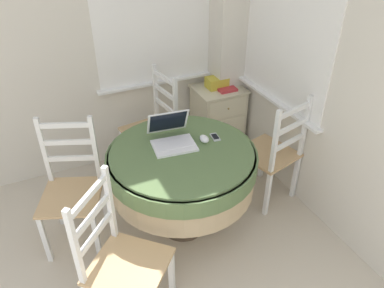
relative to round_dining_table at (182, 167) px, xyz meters
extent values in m
cube|color=white|center=(0.25, 1.17, 0.89)|extent=(1.10, 0.01, 1.42)
cube|color=white|center=(0.25, 1.14, 0.17)|extent=(1.18, 0.07, 0.02)
cube|color=white|center=(1.07, 0.35, 0.89)|extent=(0.01, 1.10, 1.42)
cube|color=white|center=(1.04, 0.35, 0.17)|extent=(0.07, 1.18, 0.02)
cube|color=beige|center=(0.94, 1.04, 0.67)|extent=(0.28, 0.28, 2.55)
cylinder|color=#4C3D2D|center=(0.00, 0.00, -0.59)|extent=(0.36, 0.36, 0.03)
cylinder|color=#4C3D2D|center=(0.00, 0.00, -0.22)|extent=(0.11, 0.11, 0.70)
cylinder|color=tan|center=(0.00, 0.00, -0.02)|extent=(1.07, 1.07, 0.30)
cylinder|color=#567042|center=(0.00, 0.00, 0.06)|extent=(1.09, 1.09, 0.13)
cylinder|color=#567042|center=(0.00, 0.00, 0.14)|extent=(1.04, 1.04, 0.02)
cube|color=white|center=(-0.03, 0.07, 0.15)|extent=(0.33, 0.26, 0.02)
cube|color=silver|center=(-0.03, 0.09, 0.16)|extent=(0.28, 0.17, 0.00)
cube|color=white|center=(-0.01, 0.23, 0.26)|extent=(0.32, 0.14, 0.21)
cube|color=black|center=(-0.01, 0.23, 0.27)|extent=(0.28, 0.12, 0.18)
ellipsoid|color=white|center=(0.20, 0.04, 0.17)|extent=(0.06, 0.09, 0.05)
cube|color=#B2B7BC|center=(0.30, 0.05, 0.15)|extent=(0.06, 0.11, 0.01)
cube|color=black|center=(0.30, 0.05, 0.16)|extent=(0.05, 0.08, 0.00)
cube|color=tan|center=(0.01, 0.82, -0.15)|extent=(0.49, 0.48, 0.02)
cube|color=white|center=(-0.20, 0.97, -0.38)|extent=(0.04, 0.04, 0.44)
cube|color=white|center=(-0.15, 0.61, -0.38)|extent=(0.04, 0.04, 0.44)
cube|color=white|center=(0.18, 1.03, -0.38)|extent=(0.04, 0.04, 0.44)
cube|color=white|center=(0.23, 0.67, -0.38)|extent=(0.04, 0.04, 0.44)
cube|color=white|center=(0.18, 1.03, 0.13)|extent=(0.04, 0.04, 0.54)
cube|color=white|center=(0.23, 0.67, 0.13)|extent=(0.04, 0.04, 0.54)
cube|color=white|center=(0.20, 0.85, 0.33)|extent=(0.08, 0.36, 0.04)
cube|color=white|center=(0.20, 0.85, 0.19)|extent=(0.08, 0.36, 0.04)
cube|color=white|center=(0.20, 0.85, 0.05)|extent=(0.08, 0.36, 0.04)
cube|color=tan|center=(0.82, 0.06, -0.15)|extent=(0.51, 0.52, 0.02)
cube|color=white|center=(0.95, 0.29, -0.38)|extent=(0.04, 0.04, 0.44)
cube|color=white|center=(0.59, 0.20, -0.38)|extent=(0.04, 0.04, 0.44)
cube|color=white|center=(1.04, -0.08, -0.38)|extent=(0.04, 0.04, 0.44)
cube|color=white|center=(0.69, -0.17, -0.38)|extent=(0.04, 0.04, 0.44)
cube|color=white|center=(1.04, -0.08, 0.13)|extent=(0.04, 0.04, 0.54)
cube|color=white|center=(0.69, -0.17, 0.13)|extent=(0.04, 0.04, 0.54)
cube|color=white|center=(0.87, -0.12, 0.33)|extent=(0.36, 0.11, 0.04)
cube|color=white|center=(0.87, -0.12, 0.19)|extent=(0.36, 0.11, 0.04)
cube|color=white|center=(0.87, -0.12, 0.05)|extent=(0.36, 0.11, 0.04)
cube|color=tan|center=(-0.59, -0.57, -0.15)|extent=(0.60, 0.60, 0.02)
cube|color=white|center=(-0.33, -0.57, -0.38)|extent=(0.05, 0.05, 0.44)
cube|color=white|center=(-0.60, -0.30, -0.38)|extent=(0.05, 0.05, 0.44)
cube|color=white|center=(-0.85, -0.57, 0.13)|extent=(0.05, 0.05, 0.54)
cube|color=white|center=(-0.60, -0.30, 0.13)|extent=(0.05, 0.05, 0.54)
cube|color=white|center=(-0.73, -0.44, 0.33)|extent=(0.27, 0.28, 0.04)
cube|color=white|center=(-0.73, -0.44, 0.19)|extent=(0.27, 0.28, 0.04)
cube|color=white|center=(-0.73, -0.44, 0.05)|extent=(0.27, 0.28, 0.04)
cube|color=tan|center=(-0.80, 0.20, -0.15)|extent=(0.55, 0.56, 0.02)
cube|color=white|center=(-1.04, 0.09, -0.38)|extent=(0.04, 0.04, 0.44)
cube|color=white|center=(-0.70, -0.05, -0.38)|extent=(0.04, 0.04, 0.44)
cube|color=white|center=(-0.89, 0.44, -0.38)|extent=(0.04, 0.04, 0.44)
cube|color=white|center=(-0.56, 0.31, -0.38)|extent=(0.04, 0.04, 0.44)
cube|color=white|center=(-0.89, 0.44, 0.13)|extent=(0.04, 0.04, 0.54)
cube|color=white|center=(-0.56, 0.31, 0.13)|extent=(0.04, 0.04, 0.54)
cube|color=white|center=(-0.72, 0.38, 0.33)|extent=(0.35, 0.16, 0.04)
cube|color=white|center=(-0.72, 0.38, 0.19)|extent=(0.35, 0.16, 0.04)
cube|color=white|center=(-0.72, 0.38, 0.05)|extent=(0.35, 0.16, 0.04)
cube|color=beige|center=(0.81, 0.94, -0.27)|extent=(0.46, 0.40, 0.66)
cube|color=beige|center=(0.81, 0.94, 0.07)|extent=(0.48, 0.42, 0.02)
cube|color=beige|center=(0.81, 0.74, -0.05)|extent=(0.40, 0.01, 0.19)
sphere|color=olive|center=(0.81, 0.73, -0.05)|extent=(0.02, 0.02, 0.02)
cube|color=beige|center=(0.81, 0.74, -0.27)|extent=(0.40, 0.01, 0.19)
sphere|color=olive|center=(0.81, 0.73, -0.27)|extent=(0.02, 0.02, 0.02)
cube|color=beige|center=(0.81, 0.74, -0.49)|extent=(0.40, 0.01, 0.19)
sphere|color=olive|center=(0.81, 0.73, -0.49)|extent=(0.02, 0.02, 0.02)
cube|color=gold|center=(0.80, 0.97, 0.13)|extent=(0.20, 0.15, 0.10)
cube|color=#BC3338|center=(0.86, 0.91, 0.09)|extent=(0.18, 0.22, 0.02)
camera|label=1|loc=(-0.86, -2.03, 1.66)|focal=35.00mm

